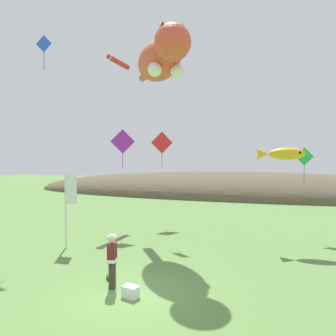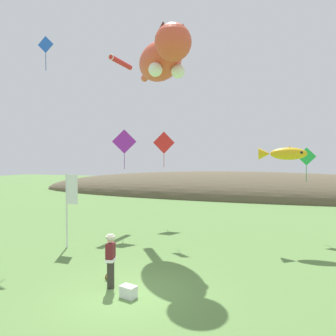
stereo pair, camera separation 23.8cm
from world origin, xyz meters
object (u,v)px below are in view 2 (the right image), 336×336
festival_attendant (111,259)px  festival_banner_pole (70,199)px  picnic_cooler (128,292)px  kite_diamond_pink (166,46)px  kite_diamond_green (307,157)px  kite_spool (109,277)px  kite_tube_streamer (121,62)px  kite_diamond_blue (46,45)px  kite_giant_cat (162,59)px  kite_fish_windsock (283,154)px  kite_diamond_red (164,143)px  kite_diamond_violet (124,142)px

festival_attendant → festival_banner_pole: festival_banner_pole is taller
picnic_cooler → kite_diamond_pink: size_ratio=0.29×
picnic_cooler → kite_diamond_green: bearing=61.8°
kite_spool → kite_tube_streamer: (-5.42, 11.32, 11.07)m
festival_attendant → festival_banner_pole: size_ratio=0.50×
picnic_cooler → kite_diamond_blue: kite_diamond_blue is taller
kite_giant_cat → kite_tube_streamer: size_ratio=2.22×
kite_fish_windsock → kite_diamond_pink: kite_diamond_pink is taller
kite_spool → kite_tube_streamer: kite_tube_streamer is taller
kite_fish_windsock → kite_tube_streamer: size_ratio=0.82×
kite_giant_cat → kite_diamond_blue: kite_diamond_blue is taller
kite_diamond_green → kite_diamond_blue: bearing=-157.1°
kite_diamond_red → kite_diamond_violet: kite_diamond_red is taller
kite_diamond_pink → kite_diamond_blue: (-4.29, -6.40, -1.49)m
kite_spool → kite_diamond_pink: bearing=98.9°
kite_diamond_green → picnic_cooler: bearing=-118.2°
picnic_cooler → kite_diamond_red: bearing=105.0°
kite_fish_windsock → festival_banner_pole: bearing=-156.7°
kite_spool → kite_tube_streamer: 16.73m
kite_tube_streamer → kite_diamond_red: bearing=-12.8°
kite_diamond_green → kite_diamond_red: bearing=173.0°
kite_spool → picnic_cooler: bearing=-39.1°
festival_attendant → kite_fish_windsock: (5.29, 7.70, 3.54)m
kite_diamond_violet → kite_diamond_blue: bearing=-131.2°
kite_diamond_violet → kite_diamond_green: bearing=12.2°
festival_attendant → kite_diamond_violet: kite_diamond_violet is taller
kite_giant_cat → kite_tube_streamer: 7.80m
festival_banner_pole → kite_giant_cat: (3.64, 2.83, 7.03)m
kite_spool → picnic_cooler: size_ratio=0.40×
festival_attendant → kite_diamond_pink: 15.44m
kite_fish_windsock → kite_spool: bearing=-128.7°
picnic_cooler → kite_fish_windsock: kite_fish_windsock is taller
picnic_cooler → kite_giant_cat: kite_giant_cat is taller
festival_attendant → kite_diamond_blue: size_ratio=1.00×
festival_banner_pole → kite_diamond_red: 8.30m
festival_banner_pole → kite_diamond_blue: (-2.11, 0.99, 7.80)m
kite_fish_windsock → kite_diamond_green: kite_fish_windsock is taller
kite_spool → kite_diamond_violet: 9.40m
kite_fish_windsock → kite_diamond_green: bearing=62.3°
festival_attendant → kite_diamond_green: 12.40m
kite_giant_cat → kite_diamond_violet: kite_giant_cat is taller
festival_banner_pole → kite_tube_streamer: bearing=100.9°
picnic_cooler → kite_diamond_blue: (-7.22, 5.05, 9.94)m
kite_fish_windsock → kite_diamond_violet: 8.82m
kite_spool → festival_banner_pole: 5.33m
kite_fish_windsock → kite_diamond_violet: size_ratio=1.00×
picnic_cooler → kite_diamond_violet: 10.66m
kite_tube_streamer → kite_diamond_pink: 3.92m
kite_diamond_green → kite_spool: bearing=-126.3°
kite_diamond_blue → kite_fish_windsock: bearing=15.0°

